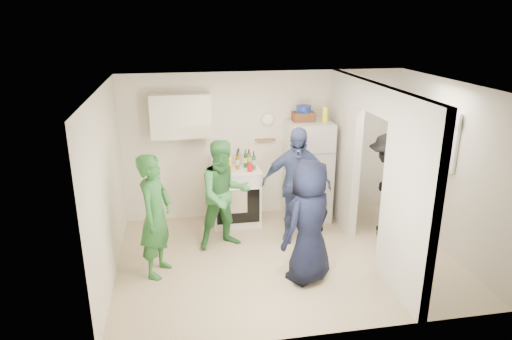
# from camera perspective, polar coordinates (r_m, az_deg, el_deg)

# --- Properties ---
(floor) EXTENTS (4.80, 4.80, 0.00)m
(floor) POSITION_cam_1_polar(r_m,az_deg,el_deg) (6.78, 3.82, -10.95)
(floor) COLOR tan
(floor) RESTS_ON ground
(wall_back) EXTENTS (4.80, 0.00, 4.80)m
(wall_back) POSITION_cam_1_polar(r_m,az_deg,el_deg) (7.84, 1.07, 3.16)
(wall_back) COLOR silver
(wall_back) RESTS_ON floor
(wall_front) EXTENTS (4.80, 0.00, 4.80)m
(wall_front) POSITION_cam_1_polar(r_m,az_deg,el_deg) (4.76, 9.04, -7.77)
(wall_front) COLOR silver
(wall_front) RESTS_ON floor
(wall_left) EXTENTS (0.00, 3.40, 3.40)m
(wall_left) POSITION_cam_1_polar(r_m,az_deg,el_deg) (6.16, -18.17, -2.24)
(wall_left) COLOR silver
(wall_left) RESTS_ON floor
(wall_right) EXTENTS (0.00, 3.40, 3.40)m
(wall_right) POSITION_cam_1_polar(r_m,az_deg,el_deg) (7.21, 22.91, 0.24)
(wall_right) COLOR silver
(wall_right) RESTS_ON floor
(ceiling) EXTENTS (4.80, 4.80, 0.00)m
(ceiling) POSITION_cam_1_polar(r_m,az_deg,el_deg) (5.96, 4.35, 10.43)
(ceiling) COLOR white
(ceiling) RESTS_ON wall_back
(partition_pier_back) EXTENTS (0.12, 1.20, 2.50)m
(partition_pier_back) POSITION_cam_1_polar(r_m,az_deg,el_deg) (7.61, 10.86, 2.34)
(partition_pier_back) COLOR silver
(partition_pier_back) RESTS_ON floor
(partition_pier_front) EXTENTS (0.12, 1.20, 2.50)m
(partition_pier_front) POSITION_cam_1_polar(r_m,az_deg,el_deg) (5.73, 18.55, -3.86)
(partition_pier_front) COLOR silver
(partition_pier_front) RESTS_ON floor
(partition_header) EXTENTS (0.12, 1.00, 0.40)m
(partition_header) POSITION_cam_1_polar(r_m,az_deg,el_deg) (6.39, 14.91, 8.61)
(partition_header) COLOR silver
(partition_header) RESTS_ON partition_pier_back
(stove) EXTENTS (0.81, 0.68, 0.97)m
(stove) POSITION_cam_1_polar(r_m,az_deg,el_deg) (7.69, -2.59, -3.20)
(stove) COLOR white
(stove) RESTS_ON floor
(upper_cabinet) EXTENTS (0.95, 0.34, 0.70)m
(upper_cabinet) POSITION_cam_1_polar(r_m,az_deg,el_deg) (7.39, -9.42, 6.73)
(upper_cabinet) COLOR silver
(upper_cabinet) RESTS_ON wall_back
(fridge) EXTENTS (0.70, 0.68, 1.71)m
(fridge) POSITION_cam_1_polar(r_m,az_deg,el_deg) (7.78, 6.52, -0.12)
(fridge) COLOR silver
(fridge) RESTS_ON floor
(wicker_basket) EXTENTS (0.35, 0.25, 0.15)m
(wicker_basket) POSITION_cam_1_polar(r_m,az_deg,el_deg) (7.56, 5.94, 6.65)
(wicker_basket) COLOR brown
(wicker_basket) RESTS_ON fridge
(blue_bowl) EXTENTS (0.24, 0.24, 0.11)m
(blue_bowl) POSITION_cam_1_polar(r_m,az_deg,el_deg) (7.53, 5.97, 7.62)
(blue_bowl) COLOR navy
(blue_bowl) RESTS_ON wicker_basket
(yellow_cup_stack_top) EXTENTS (0.09, 0.09, 0.25)m
(yellow_cup_stack_top) POSITION_cam_1_polar(r_m,az_deg,el_deg) (7.50, 8.64, 6.84)
(yellow_cup_stack_top) COLOR #FFFA15
(yellow_cup_stack_top) RESTS_ON fridge
(wall_clock) EXTENTS (0.22, 0.02, 0.22)m
(wall_clock) POSITION_cam_1_polar(r_m,az_deg,el_deg) (7.72, 1.49, 6.36)
(wall_clock) COLOR white
(wall_clock) RESTS_ON wall_back
(spice_shelf) EXTENTS (0.35, 0.08, 0.03)m
(spice_shelf) POSITION_cam_1_polar(r_m,az_deg,el_deg) (7.77, 1.15, 3.78)
(spice_shelf) COLOR olive
(spice_shelf) RESTS_ON wall_back
(nook_window) EXTENTS (0.03, 0.70, 0.80)m
(nook_window) POSITION_cam_1_polar(r_m,az_deg,el_deg) (7.25, 22.34, 3.72)
(nook_window) COLOR black
(nook_window) RESTS_ON wall_right
(nook_window_frame) EXTENTS (0.04, 0.76, 0.86)m
(nook_window_frame) POSITION_cam_1_polar(r_m,az_deg,el_deg) (7.25, 22.24, 3.72)
(nook_window_frame) COLOR white
(nook_window_frame) RESTS_ON wall_right
(nook_valance) EXTENTS (0.04, 0.82, 0.18)m
(nook_valance) POSITION_cam_1_polar(r_m,az_deg,el_deg) (7.16, 22.42, 6.41)
(nook_valance) COLOR white
(nook_valance) RESTS_ON wall_right
(yellow_cup_stack_stove) EXTENTS (0.09, 0.09, 0.25)m
(yellow_cup_stack_stove) POSITION_cam_1_polar(r_m,az_deg,el_deg) (7.27, -3.36, 0.56)
(yellow_cup_stack_stove) COLOR yellow
(yellow_cup_stack_stove) RESTS_ON stove
(red_cup) EXTENTS (0.09, 0.09, 0.12)m
(red_cup) POSITION_cam_1_polar(r_m,az_deg,el_deg) (7.35, -0.74, 0.27)
(red_cup) COLOR red
(red_cup) RESTS_ON stove
(person_green_left) EXTENTS (0.61, 0.73, 1.70)m
(person_green_left) POSITION_cam_1_polar(r_m,az_deg,el_deg) (6.19, -12.45, -5.62)
(person_green_left) COLOR #2B6C35
(person_green_left) RESTS_ON floor
(person_green_center) EXTENTS (0.93, 0.80, 1.67)m
(person_green_center) POSITION_cam_1_polar(r_m,az_deg,el_deg) (6.79, -3.96, -3.12)
(person_green_center) COLOR #3B8746
(person_green_center) RESTS_ON floor
(person_denim) EXTENTS (1.14, 0.70, 1.81)m
(person_denim) POSITION_cam_1_polar(r_m,az_deg,el_deg) (6.98, 5.04, -1.89)
(person_denim) COLOR #3C4B84
(person_denim) RESTS_ON floor
(person_navy) EXTENTS (0.97, 0.90, 1.66)m
(person_navy) POSITION_cam_1_polar(r_m,az_deg,el_deg) (5.95, 6.64, -6.47)
(person_navy) COLOR black
(person_navy) RESTS_ON floor
(person_nook) EXTENTS (0.97, 1.22, 1.66)m
(person_nook) POSITION_cam_1_polar(r_m,az_deg,el_deg) (7.47, 15.98, -1.80)
(person_nook) COLOR black
(person_nook) RESTS_ON floor
(bottle_a) EXTENTS (0.08, 0.08, 0.32)m
(bottle_a) POSITION_cam_1_polar(r_m,az_deg,el_deg) (7.56, -5.02, 1.51)
(bottle_a) COLOR brown
(bottle_a) RESTS_ON stove
(bottle_b) EXTENTS (0.07, 0.07, 0.26)m
(bottle_b) POSITION_cam_1_polar(r_m,az_deg,el_deg) (7.40, -3.99, 0.92)
(bottle_b) COLOR #1C4A18
(bottle_b) RESTS_ON stove
(bottle_c) EXTENTS (0.07, 0.07, 0.32)m
(bottle_c) POSITION_cam_1_polar(r_m,az_deg,el_deg) (7.59, -3.49, 1.65)
(bottle_c) COLOR silver
(bottle_c) RESTS_ON stove
(bottle_d) EXTENTS (0.06, 0.06, 0.31)m
(bottle_d) POSITION_cam_1_polar(r_m,az_deg,el_deg) (7.43, -2.35, 1.21)
(bottle_d) COLOR brown
(bottle_d) RESTS_ON stove
(bottle_e) EXTENTS (0.08, 0.08, 0.29)m
(bottle_e) POSITION_cam_1_polar(r_m,az_deg,el_deg) (7.66, -2.18, 1.70)
(bottle_e) COLOR #ACB2BE
(bottle_e) RESTS_ON stove
(bottle_f) EXTENTS (0.06, 0.06, 0.31)m
(bottle_f) POSITION_cam_1_polar(r_m,az_deg,el_deg) (7.53, -1.34, 1.46)
(bottle_f) COLOR #19451C
(bottle_f) RESTS_ON stove
(bottle_g) EXTENTS (0.07, 0.07, 0.27)m
(bottle_g) POSITION_cam_1_polar(r_m,az_deg,el_deg) (7.63, -0.91, 1.58)
(bottle_g) COLOR olive
(bottle_g) RESTS_ON stove
(bottle_h) EXTENTS (0.07, 0.07, 0.25)m
(bottle_h) POSITION_cam_1_polar(r_m,az_deg,el_deg) (7.35, -4.99, 0.73)
(bottle_h) COLOR #A9B1B5
(bottle_h) RESTS_ON stove
(bottle_i) EXTENTS (0.06, 0.06, 0.28)m
(bottle_i) POSITION_cam_1_polar(r_m,az_deg,el_deg) (7.60, -2.32, 1.51)
(bottle_i) COLOR #5B450F
(bottle_i) RESTS_ON stove
(bottle_j) EXTENTS (0.07, 0.07, 0.30)m
(bottle_j) POSITION_cam_1_polar(r_m,az_deg,el_deg) (7.42, -0.29, 1.20)
(bottle_j) COLOR #226334
(bottle_j) RESTS_ON stove
(bottle_k) EXTENTS (0.06, 0.06, 0.31)m
(bottle_k) POSITION_cam_1_polar(r_m,az_deg,el_deg) (7.49, -4.33, 1.33)
(bottle_k) COLOR brown
(bottle_k) RESTS_ON stove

